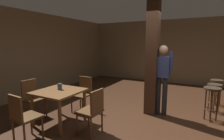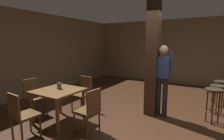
% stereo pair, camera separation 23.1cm
% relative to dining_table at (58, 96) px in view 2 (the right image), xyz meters
% --- Properties ---
extents(ground_plane, '(10.80, 10.80, 0.00)m').
position_rel_dining_table_xyz_m(ground_plane, '(1.64, 0.93, -0.62)').
color(ground_plane, '#382114').
extents(wall_back, '(8.00, 0.10, 2.80)m').
position_rel_dining_table_xyz_m(wall_back, '(1.64, 5.43, 0.78)').
color(wall_back, '#756047').
rests_on(wall_back, ground_plane).
extents(wall_left, '(0.10, 9.00, 2.80)m').
position_rel_dining_table_xyz_m(wall_left, '(-2.36, 0.93, 0.78)').
color(wall_left, '#756047').
rests_on(wall_left, ground_plane).
extents(pillar, '(0.28, 0.28, 2.80)m').
position_rel_dining_table_xyz_m(pillar, '(1.61, 1.53, 0.78)').
color(pillar, '#382114').
rests_on(pillar, ground_plane).
extents(dining_table, '(0.92, 0.92, 0.75)m').
position_rel_dining_table_xyz_m(dining_table, '(0.00, 0.00, 0.00)').
color(dining_table, brown).
rests_on(dining_table, ground_plane).
extents(chair_north, '(0.43, 0.43, 0.89)m').
position_rel_dining_table_xyz_m(chair_north, '(0.00, 0.84, -0.12)').
color(chair_north, '#4C3319').
rests_on(chair_north, ground_plane).
extents(chair_west, '(0.45, 0.45, 0.89)m').
position_rel_dining_table_xyz_m(chair_west, '(-0.85, -0.02, -0.12)').
color(chair_west, '#4C3319').
rests_on(chair_west, ground_plane).
extents(chair_east, '(0.45, 0.45, 0.89)m').
position_rel_dining_table_xyz_m(chair_east, '(0.89, -0.03, -0.12)').
color(chair_east, '#4C3319').
rests_on(chair_east, ground_plane).
extents(chair_south, '(0.45, 0.45, 0.89)m').
position_rel_dining_table_xyz_m(chair_south, '(-0.02, -0.86, -0.12)').
color(chair_south, '#4C3319').
rests_on(chair_south, ground_plane).
extents(napkin_cup, '(0.10, 0.10, 0.14)m').
position_rel_dining_table_xyz_m(napkin_cup, '(-0.04, 0.07, 0.20)').
color(napkin_cup, '#33475B').
rests_on(napkin_cup, dining_table).
extents(standing_person, '(0.47, 0.22, 1.72)m').
position_rel_dining_table_xyz_m(standing_person, '(1.86, 1.56, 0.38)').
color(standing_person, navy).
rests_on(standing_person, ground_plane).
extents(bar_stool_near, '(0.36, 0.36, 0.78)m').
position_rel_dining_table_xyz_m(bar_stool_near, '(2.95, 1.74, -0.04)').
color(bar_stool_near, '#2D2319').
rests_on(bar_stool_near, ground_plane).
extents(bar_stool_mid, '(0.34, 0.34, 0.74)m').
position_rel_dining_table_xyz_m(bar_stool_mid, '(3.03, 2.36, -0.07)').
color(bar_stool_mid, '#2D2319').
rests_on(bar_stool_mid, ground_plane).
extents(bar_stool_far, '(0.33, 0.33, 0.73)m').
position_rel_dining_table_xyz_m(bar_stool_far, '(3.11, 3.01, -0.08)').
color(bar_stool_far, '#2D2319').
rests_on(bar_stool_far, ground_plane).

